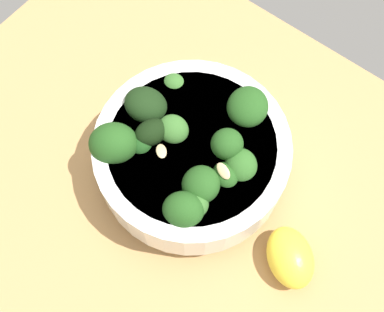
# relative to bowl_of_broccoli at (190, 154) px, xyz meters

# --- Properties ---
(ground_plane) EXTENTS (0.58, 0.58, 0.04)m
(ground_plane) POSITION_rel_bowl_of_broccoli_xyz_m (0.02, 0.06, -0.07)
(ground_plane) COLOR tan
(bowl_of_broccoli) EXTENTS (0.20, 0.20, 0.10)m
(bowl_of_broccoli) POSITION_rel_bowl_of_broccoli_xyz_m (0.00, 0.00, 0.00)
(bowl_of_broccoli) COLOR white
(bowl_of_broccoli) RESTS_ON ground_plane
(lemon_wedge) EXTENTS (0.08, 0.07, 0.04)m
(lemon_wedge) POSITION_rel_bowl_of_broccoli_xyz_m (-0.14, 0.02, -0.03)
(lemon_wedge) COLOR yellow
(lemon_wedge) RESTS_ON ground_plane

